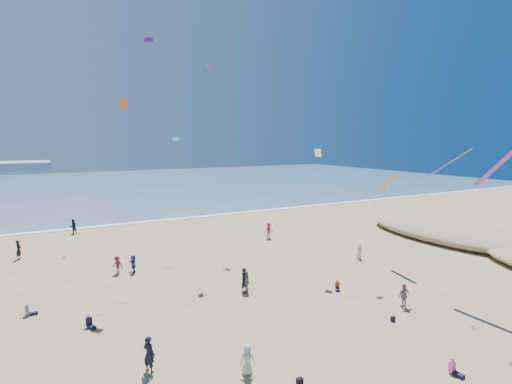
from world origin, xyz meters
TOP-DOWN VIEW (x-y plane):
  - ocean at (0.00, 95.00)m, footprint 220.00×100.00m
  - surf_line at (0.00, 45.00)m, footprint 220.00×1.20m
  - standing_flyers at (3.47, 15.94)m, footprint 36.70×48.63m
  - seated_group at (0.69, 7.66)m, footprint 22.41×22.98m
  - black_backpack at (1.44, 2.57)m, footprint 0.30×0.22m
  - navy_bag at (10.73, 5.33)m, footprint 0.28×0.18m
  - kites_aloft at (10.11, 14.20)m, footprint 39.36×43.14m

SIDE VIEW (x-z plane):
  - ocean at x=0.00m, z-range 0.00..0.06m
  - surf_line at x=0.00m, z-range 0.00..0.08m
  - navy_bag at x=10.73m, z-range 0.00..0.34m
  - black_backpack at x=1.44m, z-range 0.00..0.38m
  - seated_group at x=0.69m, z-range 0.00..0.84m
  - standing_flyers at x=3.47m, z-range -0.10..1.81m
  - kites_aloft at x=10.11m, z-range 1.96..29.43m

